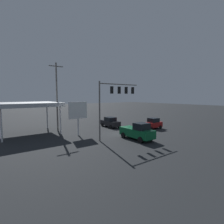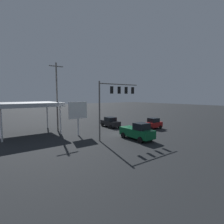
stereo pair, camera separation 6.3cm
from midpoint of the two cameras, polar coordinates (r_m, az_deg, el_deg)
The scene contains 8 objects.
ground_plane at distance 28.02m, azimuth 2.56°, elevation -7.12°, with size 200.00×200.00×0.00m, color black.
traffic_signal_assembly at distance 24.49m, azimuth 1.07°, elevation 5.28°, with size 6.88×0.43×7.95m.
utility_pole at distance 31.30m, azimuth -17.48°, elevation 5.17°, with size 2.40×0.26×11.58m.
gas_station_canopy at distance 30.48m, azimuth -25.76°, elevation 2.13°, with size 9.11×7.92×4.98m.
price_sign at distance 26.80m, azimuth -11.00°, elevation 0.19°, with size 2.93×0.27×5.13m.
pickup_parked at distance 24.48m, azimuth 8.39°, elevation -6.35°, with size 2.33×5.23×2.40m.
sedan_waiting at distance 33.77m, azimuth -0.49°, elevation -3.33°, with size 2.20×4.47×1.93m.
hatchback_crossing at distance 32.88m, azimuth 13.15°, elevation -3.71°, with size 3.87×2.10×1.97m.
Camera 2 is at (17.54, 21.00, 6.05)m, focal length 28.00 mm.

